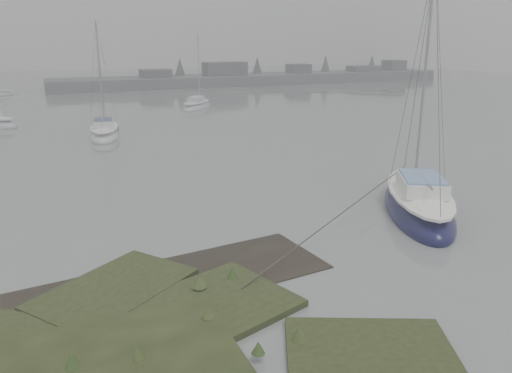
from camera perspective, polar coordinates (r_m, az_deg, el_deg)
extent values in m
plane|color=slate|center=(38.69, -15.59, 6.34)|extent=(160.00, 160.00, 0.00)
cube|color=#4C4F51|center=(76.72, 0.45, 12.14)|extent=(60.00, 8.00, 1.60)
cube|color=#424247|center=(70.65, -11.40, 12.10)|extent=(4.00, 3.00, 2.20)
cube|color=#424247|center=(73.45, -3.60, 12.85)|extent=(6.00, 3.00, 3.00)
cube|color=#424247|center=(78.41, 4.87, 12.87)|extent=(3.00, 3.00, 2.50)
cube|color=#424247|center=(84.80, 12.19, 12.67)|extent=(5.00, 3.00, 2.00)
cube|color=#424247|center=(88.40, 15.45, 12.85)|extent=(3.00, 3.00, 2.80)
cone|color=#384238|center=(73.50, -8.67, 13.02)|extent=(2.00, 2.00, 3.50)
cone|color=#384238|center=(77.52, 0.14, 13.37)|extent=(2.00, 2.00, 3.50)
cone|color=#384238|center=(83.10, 7.95, 13.42)|extent=(2.00, 2.00, 3.50)
cone|color=#384238|center=(88.13, 13.08, 13.33)|extent=(2.00, 2.00, 3.50)
ellipsoid|color=#0D0D35|center=(20.17, 17.97, -2.52)|extent=(5.51, 7.23, 1.70)
ellipsoid|color=white|center=(19.97, 18.14, -0.66)|extent=(4.66, 6.22, 0.48)
cube|color=white|center=(19.57, 18.42, 0.26)|extent=(2.51, 2.84, 0.50)
cube|color=#6E8CBB|center=(19.50, 18.49, 1.05)|extent=(2.32, 2.61, 0.08)
cylinder|color=#939399|center=(20.09, 18.76, 12.09)|extent=(0.11, 0.11, 8.02)
cylinder|color=#939399|center=(19.31, 18.61, 0.89)|extent=(1.49, 2.47, 0.09)
ellipsoid|color=silver|center=(35.76, -16.90, 5.61)|extent=(2.86, 6.05, 1.41)
ellipsoid|color=white|center=(35.66, -16.98, 6.50)|extent=(2.36, 5.25, 0.40)
cube|color=white|center=(35.36, -17.04, 6.99)|extent=(1.56, 2.17, 0.41)
cube|color=navy|center=(35.33, -17.07, 7.36)|extent=(1.45, 2.00, 0.07)
cylinder|color=#939399|center=(36.01, -17.42, 12.35)|extent=(0.09, 0.09, 6.64)
cylinder|color=#939399|center=(35.17, -17.09, 7.32)|extent=(0.47, 2.30, 0.07)
ellipsoid|color=silver|center=(49.01, -6.74, 8.96)|extent=(4.69, 5.20, 1.29)
ellipsoid|color=silver|center=(48.95, -6.76, 9.56)|extent=(3.99, 4.46, 0.36)
cube|color=silver|center=(48.70, -6.87, 9.90)|extent=(2.03, 2.12, 0.38)
cube|color=silver|center=(48.68, -6.88, 10.14)|extent=(1.87, 1.96, 0.06)
cylinder|color=#939399|center=(49.30, -6.58, 13.45)|extent=(0.08, 0.08, 6.05)
cylinder|color=#939399|center=(48.54, -6.95, 10.12)|extent=(1.39, 1.69, 0.07)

